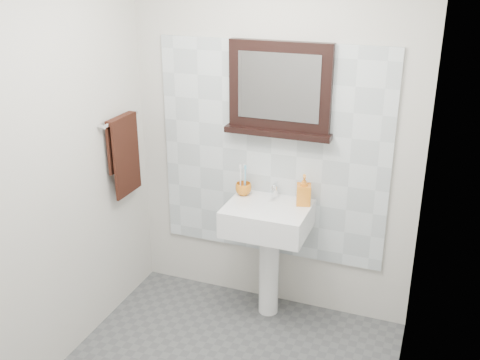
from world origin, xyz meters
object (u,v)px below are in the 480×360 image
(pedestal_sink, at_px, (268,230))
(hand_towel, at_px, (124,149))
(toothbrush_cup, at_px, (243,189))
(soap_dispenser, at_px, (304,190))
(framed_mirror, at_px, (279,91))

(pedestal_sink, bearing_deg, hand_towel, -172.10)
(toothbrush_cup, distance_m, soap_dispenser, 0.43)
(pedestal_sink, bearing_deg, soap_dispenser, 25.04)
(toothbrush_cup, xyz_separation_m, soap_dispenser, (0.43, -0.01, 0.06))
(soap_dispenser, relative_size, hand_towel, 0.38)
(toothbrush_cup, bearing_deg, pedestal_sink, -26.32)
(toothbrush_cup, relative_size, hand_towel, 0.20)
(pedestal_sink, xyz_separation_m, hand_towel, (-0.99, -0.14, 0.50))
(pedestal_sink, xyz_separation_m, toothbrush_cup, (-0.22, 0.11, 0.23))
(pedestal_sink, bearing_deg, toothbrush_cup, 153.68)
(toothbrush_cup, bearing_deg, soap_dispenser, -1.12)
(framed_mirror, xyz_separation_m, hand_towel, (-0.99, -0.32, -0.41))
(pedestal_sink, distance_m, framed_mirror, 0.93)
(framed_mirror, bearing_deg, hand_towel, -161.91)
(toothbrush_cup, height_order, soap_dispenser, soap_dispenser)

